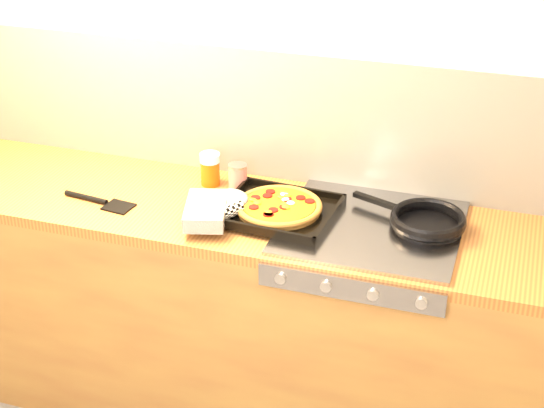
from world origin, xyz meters
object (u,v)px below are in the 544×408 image
(tomato_can, at_px, (238,177))
(juice_glass, at_px, (210,169))
(frying_pan, at_px, (426,221))
(pizza_on_tray, at_px, (259,208))

(tomato_can, bearing_deg, juice_glass, 175.93)
(frying_pan, relative_size, tomato_can, 4.42)
(frying_pan, bearing_deg, tomato_can, 172.36)
(tomato_can, bearing_deg, pizza_on_tray, -51.84)
(pizza_on_tray, distance_m, juice_glass, 0.33)
(pizza_on_tray, distance_m, tomato_can, 0.24)
(pizza_on_tray, relative_size, frying_pan, 1.17)
(frying_pan, height_order, tomato_can, tomato_can)
(juice_glass, bearing_deg, tomato_can, -4.07)
(pizza_on_tray, distance_m, frying_pan, 0.57)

